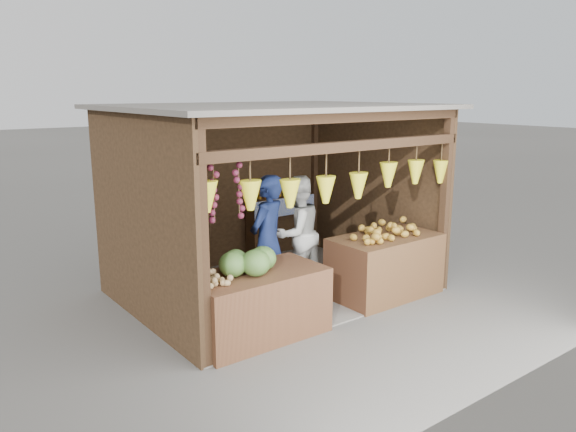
% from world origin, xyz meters
% --- Properties ---
extents(ground, '(80.00, 80.00, 0.00)m').
position_xyz_m(ground, '(0.00, 0.00, 0.00)').
color(ground, '#514F49').
rests_on(ground, ground).
extents(stall_structure, '(4.30, 3.30, 2.66)m').
position_xyz_m(stall_structure, '(-0.03, -0.04, 1.67)').
color(stall_structure, slate).
rests_on(stall_structure, ground).
extents(back_shelf, '(1.25, 0.32, 1.32)m').
position_xyz_m(back_shelf, '(1.05, 1.28, 0.87)').
color(back_shelf, '#382314').
rests_on(back_shelf, ground).
extents(counter_left, '(1.61, 0.85, 0.79)m').
position_xyz_m(counter_left, '(-1.08, -1.14, 0.40)').
color(counter_left, '#452717').
rests_on(counter_left, ground).
extents(counter_right, '(1.57, 0.85, 0.86)m').
position_xyz_m(counter_right, '(1.11, -1.11, 0.43)').
color(counter_right, '#482818').
rests_on(counter_right, ground).
extents(stool, '(0.32, 0.32, 0.30)m').
position_xyz_m(stool, '(-1.66, 0.16, 0.15)').
color(stool, black).
rests_on(stool, ground).
extents(man_standing, '(0.77, 0.66, 1.77)m').
position_xyz_m(man_standing, '(-0.39, -0.38, 0.89)').
color(man_standing, navy).
rests_on(man_standing, ground).
extents(woman_standing, '(0.88, 0.72, 1.67)m').
position_xyz_m(woman_standing, '(0.28, -0.16, 0.84)').
color(woman_standing, silver).
rests_on(woman_standing, ground).
extents(vendor_seated, '(0.59, 0.41, 1.15)m').
position_xyz_m(vendor_seated, '(-1.66, 0.16, 0.87)').
color(vendor_seated, '#4F281F').
rests_on(vendor_seated, stool).
extents(melon_pile, '(1.00, 0.50, 0.32)m').
position_xyz_m(melon_pile, '(-1.18, -1.14, 0.95)').
color(melon_pile, '#164C14').
rests_on(melon_pile, counter_left).
extents(tanfruit_pile, '(0.34, 0.40, 0.13)m').
position_xyz_m(tanfruit_pile, '(-1.68, -1.19, 0.86)').
color(tanfruit_pile, '#9C7648').
rests_on(tanfruit_pile, counter_left).
extents(mango_pile, '(1.40, 0.64, 0.22)m').
position_xyz_m(mango_pile, '(1.15, -1.09, 0.97)').
color(mango_pile, '#CC5F1B').
rests_on(mango_pile, counter_right).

